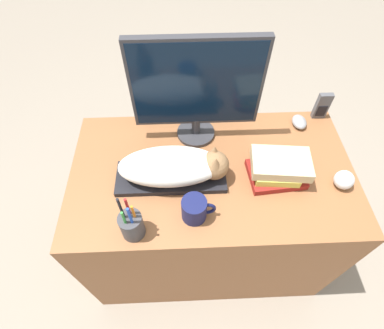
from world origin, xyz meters
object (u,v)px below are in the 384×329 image
book_stack (278,168)px  pen_cup (132,225)px  keyboard (171,177)px  phone (322,106)px  coffee_mug (195,209)px  baseball (344,180)px  monitor (197,88)px  computer_mouse (299,122)px  cat (177,166)px

book_stack → pen_cup: bearing=-158.2°
keyboard → phone: bearing=25.3°
coffee_mug → baseball: bearing=10.6°
monitor → computer_mouse: bearing=4.9°
keyboard → book_stack: bearing=-0.4°
coffee_mug → pen_cup: pen_cup is taller
cat → pen_cup: 0.27m
cat → pen_cup: (-0.16, -0.22, -0.03)m
computer_mouse → book_stack: 0.32m
cat → baseball: size_ratio=5.63×
pen_cup → computer_mouse: bearing=34.9°
keyboard → pen_cup: (-0.13, -0.22, 0.05)m
cat → phone: (0.65, 0.32, -0.02)m
monitor → coffee_mug: monitor is taller
keyboard → book_stack: (0.41, -0.00, 0.04)m
keyboard → coffee_mug: coffee_mug is taller
monitor → coffee_mug: size_ratio=4.08×
baseball → book_stack: bearing=167.4°
monitor → baseball: 0.66m
cat → monitor: size_ratio=0.83×
coffee_mug → pen_cup: size_ratio=0.56×
computer_mouse → phone: size_ratio=0.67×
computer_mouse → monitor: bearing=-175.1°
keyboard → phone: size_ratio=3.25×
baseball → computer_mouse: bearing=103.7°
monitor → baseball: monitor is taller
keyboard → book_stack: 0.41m
book_stack → baseball: bearing=-12.6°
pen_cup → phone: 0.97m
cat → pen_cup: size_ratio=1.91×
coffee_mug → book_stack: size_ratio=0.52×
coffee_mug → pen_cup: (-0.21, -0.05, 0.01)m
coffee_mug → phone: 0.76m
computer_mouse → pen_cup: (-0.70, -0.49, 0.04)m
keyboard → coffee_mug: size_ratio=3.49×
keyboard → monitor: monitor is taller
keyboard → computer_mouse: size_ratio=4.86×
coffee_mug → book_stack: (0.33, 0.16, 0.00)m
pen_cup → book_stack: (0.54, 0.22, -0.01)m
baseball → phone: phone is taller
coffee_mug → cat: bearing=109.6°
phone → book_stack: size_ratio=0.56×
monitor → computer_mouse: monitor is taller
monitor → book_stack: (0.30, -0.23, -0.20)m
pen_cup → baseball: size_ratio=2.95×
coffee_mug → phone: bearing=39.3°
keyboard → computer_mouse: computer_mouse is taller
cat → coffee_mug: (0.06, -0.16, -0.04)m
computer_mouse → phone: (0.10, 0.05, 0.05)m
keyboard → cat: bearing=0.0°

